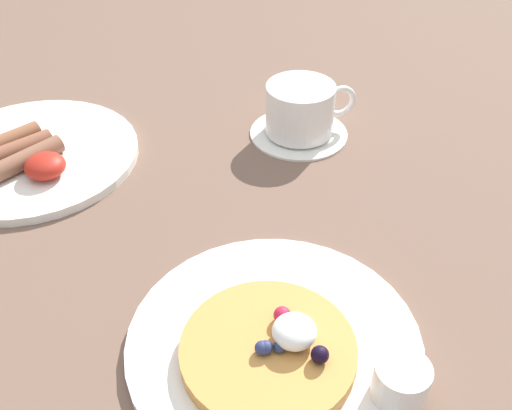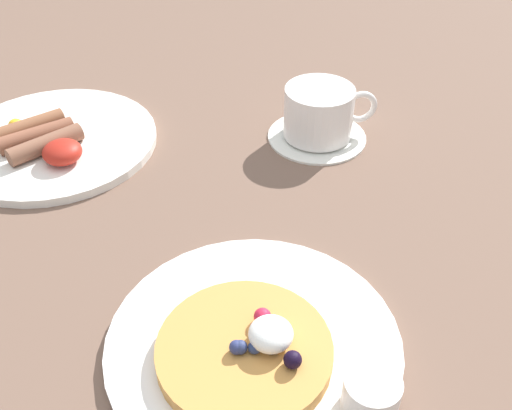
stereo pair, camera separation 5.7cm
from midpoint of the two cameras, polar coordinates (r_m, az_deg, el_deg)
ground_plane at (r=64.85cm, az=-5.92°, el=-3.98°), size 194.09×155.20×3.00cm
pancake_plate at (r=53.24cm, az=-1.43°, el=-13.10°), size 25.68×25.68×1.01cm
pancake_with_berries at (r=51.00cm, az=-1.84°, el=-13.73°), size 14.82×14.82×3.69cm
syrup_ramekin at (r=48.94cm, az=10.31°, el=-16.34°), size 4.44×4.44×3.35cm
breakfast_plate at (r=80.45cm, az=-22.52°, el=4.31°), size 26.14×26.14×1.08cm
fried_breakfast at (r=78.38cm, az=-23.71°, el=4.42°), size 13.67×11.94×2.80cm
coffee_saucer at (r=79.34cm, az=2.03°, el=6.87°), size 12.84×12.84×0.63cm
coffee_cup at (r=77.49cm, az=2.20°, el=9.18°), size 12.04×8.86×6.47cm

